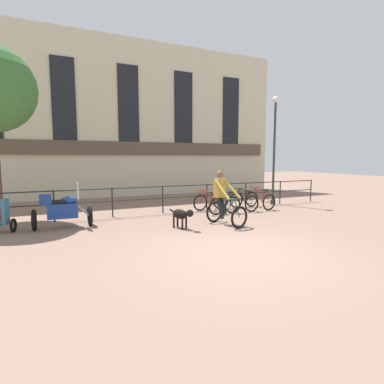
# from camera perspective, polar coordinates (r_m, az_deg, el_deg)

# --- Properties ---
(ground_plane) EXTENTS (60.00, 60.00, 0.00)m
(ground_plane) POSITION_cam_1_polar(r_m,az_deg,el_deg) (6.90, 8.77, -11.28)
(ground_plane) COLOR #846656
(canal_railing) EXTENTS (15.05, 0.05, 1.05)m
(canal_railing) POSITION_cam_1_polar(r_m,az_deg,el_deg) (11.37, -5.60, -0.52)
(canal_railing) COLOR #232326
(canal_railing) RESTS_ON ground_plane
(building_facade) EXTENTS (18.00, 0.72, 8.34)m
(building_facade) POSITION_cam_1_polar(r_m,az_deg,el_deg) (16.99, -12.19, 13.35)
(building_facade) COLOR beige
(building_facade) RESTS_ON ground_plane
(cyclist_with_bike) EXTENTS (0.93, 1.30, 1.70)m
(cyclist_with_bike) POSITION_cam_1_polar(r_m,az_deg,el_deg) (9.44, 5.99, -1.64)
(cyclist_with_bike) COLOR black
(cyclist_with_bike) RESTS_ON ground_plane
(dog) EXTENTS (0.50, 0.96, 0.62)m
(dog) POSITION_cam_1_polar(r_m,az_deg,el_deg) (8.87, -1.92, -4.32)
(dog) COLOR black
(dog) RESTS_ON ground_plane
(parked_motorcycle) EXTENTS (1.66, 0.62, 1.35)m
(parked_motorcycle) POSITION_cam_1_polar(r_m,az_deg,el_deg) (9.74, -23.52, -3.10)
(parked_motorcycle) COLOR black
(parked_motorcycle) RESTS_ON ground_plane
(parked_bicycle_near_lamp) EXTENTS (0.80, 1.19, 0.86)m
(parked_bicycle_near_lamp) POSITION_cam_1_polar(r_m,az_deg,el_deg) (11.43, 3.09, -2.23)
(parked_bicycle_near_lamp) COLOR black
(parked_bicycle_near_lamp) RESTS_ON ground_plane
(parked_bicycle_mid_left) EXTENTS (0.74, 1.15, 0.86)m
(parked_bicycle_mid_left) POSITION_cam_1_polar(r_m,az_deg,el_deg) (11.82, 6.57, -1.97)
(parked_bicycle_mid_left) COLOR black
(parked_bicycle_mid_left) RESTS_ON ground_plane
(parked_bicycle_mid_right) EXTENTS (0.70, 1.13, 0.86)m
(parked_bicycle_mid_right) POSITION_cam_1_polar(r_m,az_deg,el_deg) (12.26, 9.82, -1.72)
(parked_bicycle_mid_right) COLOR black
(parked_bicycle_mid_right) RESTS_ON ground_plane
(parked_bicycle_far_end) EXTENTS (0.75, 1.16, 0.86)m
(parked_bicycle_far_end) POSITION_cam_1_polar(r_m,az_deg,el_deg) (12.72, 12.84, -1.49)
(parked_bicycle_far_end) COLOR black
(parked_bicycle_far_end) RESTS_ON ground_plane
(street_lamp) EXTENTS (0.28, 0.28, 4.77)m
(street_lamp) POSITION_cam_1_polar(r_m,az_deg,el_deg) (13.93, 15.41, 8.63)
(street_lamp) COLOR #2D382D
(street_lamp) RESTS_ON ground_plane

